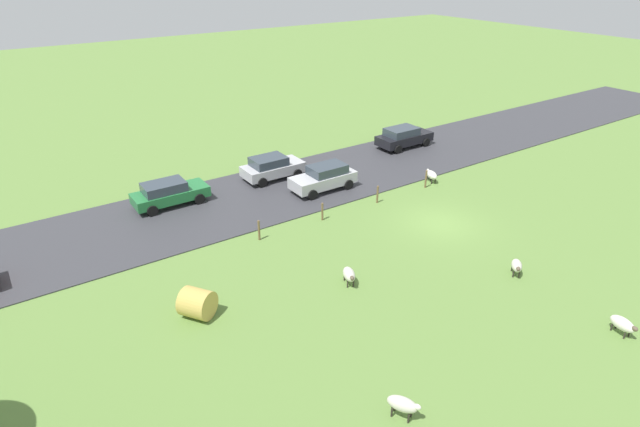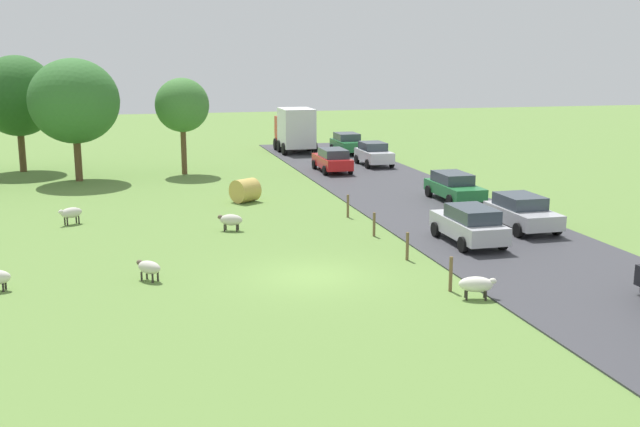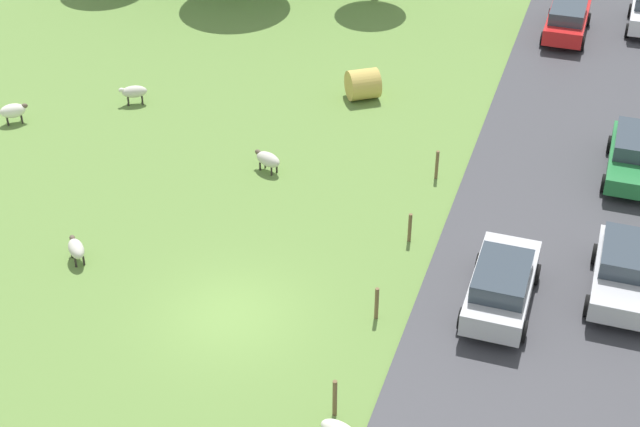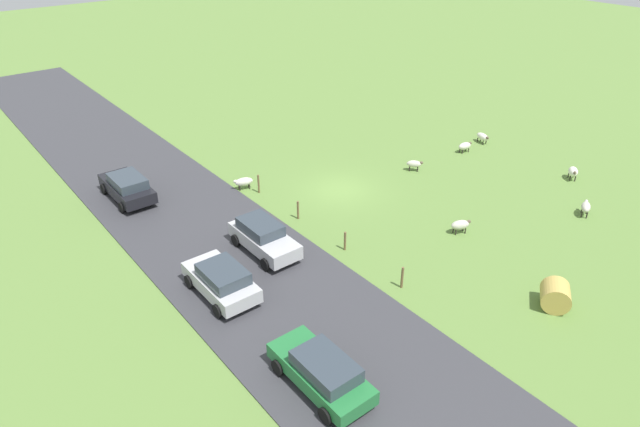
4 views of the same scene
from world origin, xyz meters
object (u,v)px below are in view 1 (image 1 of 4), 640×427
Objects in this scene: sheep_2 at (349,274)px; sheep_4 at (403,404)px; car_2 at (324,177)px; car_4 at (169,193)px; sheep_6 at (432,175)px; sheep_5 at (517,266)px; car_5 at (272,167)px; car_0 at (404,137)px; sheep_0 at (623,324)px; hay_bale_0 at (197,303)px.

sheep_4 is at bearing 155.79° from sheep_2.
car_2 reaches higher than car_4.
sheep_4 is 20.05m from sheep_6.
sheep_5 is at bearing -118.77° from sheep_2.
car_5 is (19.82, -6.36, 0.31)m from sheep_4.
car_5 is at bearing 88.90° from car_0.
sheep_6 is at bearing -126.76° from car_5.
sheep_6 is at bearing -24.74° from sheep_5.
sheep_4 is 0.26× the size of car_4.
car_4 is 1.08× the size of car_5.
car_5 reaches higher than sheep_2.
car_2 is at bearing 8.39° from sheep_5.
car_2 is 9.55m from car_4.
sheep_6 reaches higher than sheep_0.
hay_bale_0 is 11.29m from car_4.
sheep_2 is 0.94× the size of hay_bale_0.
sheep_2 is 13.24m from car_4.
sheep_2 is at bearing 61.23° from sheep_5.
sheep_2 reaches higher than sheep_0.
car_2 is at bearing -110.52° from car_4.
sheep_0 is 0.99× the size of sheep_2.
sheep_0 is 0.28× the size of car_2.
sheep_2 is 0.29× the size of car_5.
car_0 is 11.58m from car_5.
car_5 is at bearing -89.12° from car_4.
sheep_4 is at bearing -158.54° from hay_bale_0.
car_4 is (10.96, -2.70, 0.21)m from hay_bale_0.
hay_bale_0 is 0.28× the size of car_0.
car_4 is at bearing 2.14° from sheep_4.
car_5 reaches higher than car_4.
car_2 is (2.89, 6.64, 0.39)m from sheep_6.
car_0 is (12.52, -14.76, 0.37)m from sheep_2.
car_0 is 1.06× the size of car_2.
hay_bale_0 reaches higher than sheep_2.
sheep_4 is at bearing -177.86° from car_4.
sheep_2 is 7.94m from sheep_5.
sheep_4 reaches higher than sheep_0.
car_0 is (19.60, -17.94, 0.32)m from sheep_4.
car_5 reaches higher than sheep_5.
sheep_5 is at bearing -72.24° from sheep_4.
car_0 is at bearing -20.25° from sheep_0.
car_5 is at bearing -17.79° from sheep_4.
car_0 reaches higher than hay_bale_0.
sheep_5 is (5.06, -0.10, 0.02)m from sheep_0.
sheep_6 is 10.61m from car_5.
hay_bale_0 is (1.68, 6.62, 0.13)m from sheep_2.
car_0 reaches higher than sheep_6.
car_4 is at bearing 69.48° from car_2.
sheep_6 is at bearing -61.26° from sheep_2.
sheep_5 is at bearing -1.18° from sheep_0.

